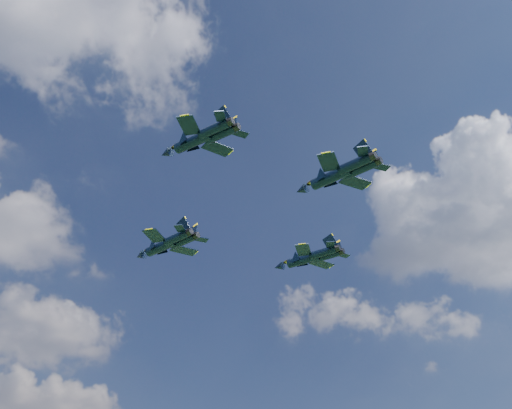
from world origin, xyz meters
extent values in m
cylinder|color=black|center=(-12.42, 14.81, 58.08)|extent=(5.24, 9.07, 1.82)
cone|color=black|center=(-14.71, 20.19, 58.08)|extent=(2.61, 3.09, 1.72)
ellipsoid|color=brown|center=(-13.72, 17.87, 58.64)|extent=(2.04, 3.04, 0.83)
cube|color=black|center=(-14.96, 11.53, 58.08)|extent=(5.13, 5.14, 0.18)
cube|color=black|center=(-8.28, 14.38, 58.08)|extent=(4.69, 2.71, 0.18)
cube|color=black|center=(-11.94, 7.00, 58.08)|extent=(2.70, 2.84, 0.14)
cube|color=black|center=(-7.11, 9.06, 58.08)|extent=(2.54, 1.71, 0.14)
cube|color=black|center=(-10.86, 8.34, 59.50)|extent=(1.84, 2.50, 3.04)
cube|color=black|center=(-8.82, 9.21, 59.50)|extent=(1.63, 2.98, 3.04)
cylinder|color=black|center=(-17.70, -12.71, 61.56)|extent=(5.49, 8.23, 1.69)
cone|color=black|center=(-20.28, -7.92, 61.56)|extent=(2.56, 2.90, 1.59)
ellipsoid|color=brown|center=(-19.17, -9.98, 62.08)|extent=(2.08, 2.80, 0.77)
cube|color=black|center=(-19.78, -15.96, 61.56)|extent=(4.63, 4.88, 0.17)
cube|color=black|center=(-13.84, -12.75, 61.56)|extent=(4.56, 2.90, 0.17)
cube|color=black|center=(-16.59, -19.88, 61.56)|extent=(2.42, 2.65, 0.13)
cube|color=black|center=(-12.30, -17.57, 61.56)|extent=(2.26, 1.42, 0.13)
cube|color=black|center=(-15.71, -18.56, 62.88)|extent=(1.90, 2.17, 2.82)
cube|color=black|center=(-13.90, -17.58, 62.88)|extent=(1.57, 2.72, 2.82)
cylinder|color=black|center=(13.01, 7.11, 57.82)|extent=(5.71, 8.41, 1.73)
cone|color=black|center=(10.31, 11.98, 57.82)|extent=(2.64, 2.98, 1.63)
ellipsoid|color=brown|center=(11.47, 9.88, 58.35)|extent=(2.16, 2.86, 0.79)
cube|color=black|center=(10.92, 3.74, 57.82)|extent=(4.73, 5.01, 0.17)
cube|color=black|center=(16.97, 7.10, 57.82)|extent=(4.70, 3.02, 0.17)
cube|color=black|center=(14.24, -0.25, 57.82)|extent=(2.47, 2.72, 0.13)
cube|color=black|center=(18.61, 2.18, 57.82)|extent=(2.33, 1.48, 0.13)
cube|color=black|center=(15.12, 1.13, 59.17)|extent=(1.98, 2.21, 2.90)
cube|color=black|center=(16.97, 2.15, 59.17)|extent=(1.62, 2.78, 2.90)
cylinder|color=black|center=(3.29, -17.58, 58.69)|extent=(5.11, 8.97, 1.79)
cone|color=black|center=(1.06, -12.24, 58.69)|extent=(2.56, 3.04, 1.69)
ellipsoid|color=brown|center=(2.02, -14.54, 59.24)|extent=(2.00, 3.01, 0.82)
cube|color=black|center=(0.74, -20.80, 58.69)|extent=(5.08, 5.07, 0.18)
cube|color=black|center=(7.37, -18.04, 58.69)|extent=(4.61, 2.64, 0.18)
cube|color=black|center=(3.70, -25.29, 58.69)|extent=(2.67, 2.80, 0.14)
cube|color=black|center=(8.48, -23.30, 58.69)|extent=(2.52, 1.71, 0.14)
cube|color=black|center=(4.77, -23.98, 60.09)|extent=(1.80, 2.48, 3.00)
cube|color=black|center=(6.79, -23.14, 60.09)|extent=(1.61, 2.95, 3.00)
camera|label=1|loc=(-44.25, -84.88, 3.59)|focal=45.00mm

